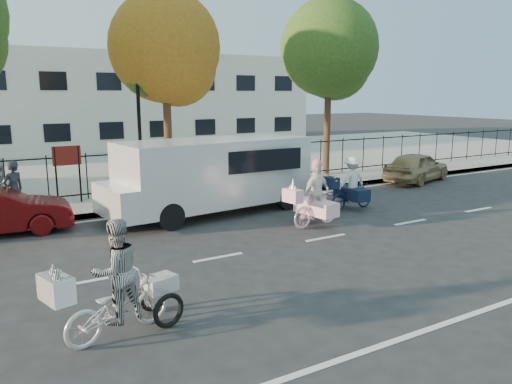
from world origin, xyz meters
TOP-DOWN VIEW (x-y plane):
  - ground at (0.00, 0.00)m, footprint 120.00×120.00m
  - road_markings at (0.00, 0.00)m, footprint 60.00×9.52m
  - curb at (0.00, 5.05)m, footprint 60.00×0.10m
  - sidewalk at (0.00, 6.10)m, footprint 60.00×2.20m
  - parking_lot at (0.00, 15.00)m, footprint 60.00×15.60m
  - iron_fence at (0.00, 7.20)m, footprint 58.00×0.06m
  - building at (0.00, 25.00)m, footprint 34.00×10.00m
  - lamppost at (0.50, 6.80)m, footprint 0.36×0.36m
  - street_sign at (-1.85, 6.80)m, footprint 0.85×0.06m
  - zebra_trike at (-2.86, -2.45)m, footprint 2.09×1.19m
  - unicorn_bike at (3.43, 1.03)m, footprint 1.85×1.30m
  - bull_bike at (5.64, 2.11)m, footprint 1.75×1.19m
  - white_van at (1.69, 3.80)m, footprint 6.45×2.73m
  - gold_sedan at (11.22, 4.50)m, footprint 3.86×2.41m
  - pedestrian at (-3.53, 5.40)m, footprint 0.71×0.63m
  - lot_car_c at (1.69, 9.88)m, footprint 1.62×4.19m
  - tree_mid at (1.86, 7.47)m, footprint 3.84×3.84m
  - tree_east at (8.93, 7.36)m, footprint 4.04×4.04m

SIDE VIEW (x-z plane):
  - ground at x=0.00m, z-range 0.00..0.00m
  - road_markings at x=0.00m, z-range 0.00..0.01m
  - curb at x=0.00m, z-range 0.00..0.15m
  - sidewalk at x=0.00m, z-range 0.00..0.15m
  - parking_lot at x=0.00m, z-range 0.00..0.15m
  - gold_sedan at x=11.22m, z-range 0.00..1.23m
  - bull_bike at x=5.64m, z-range -0.17..1.48m
  - unicorn_bike at x=3.43m, z-range -0.24..1.60m
  - zebra_trike at x=-2.86m, z-range -0.20..1.59m
  - lot_car_c at x=1.69m, z-range 0.15..1.51m
  - iron_fence at x=0.00m, z-range 0.15..1.65m
  - pedestrian at x=-3.53m, z-range 0.15..1.77m
  - white_van at x=1.69m, z-range 0.12..2.34m
  - street_sign at x=-1.85m, z-range 0.52..2.32m
  - building at x=0.00m, z-range 0.00..6.00m
  - lamppost at x=0.50m, z-range 0.95..5.28m
  - tree_mid at x=1.86m, z-range 1.41..8.44m
  - tree_east at x=8.93m, z-range 1.48..8.89m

